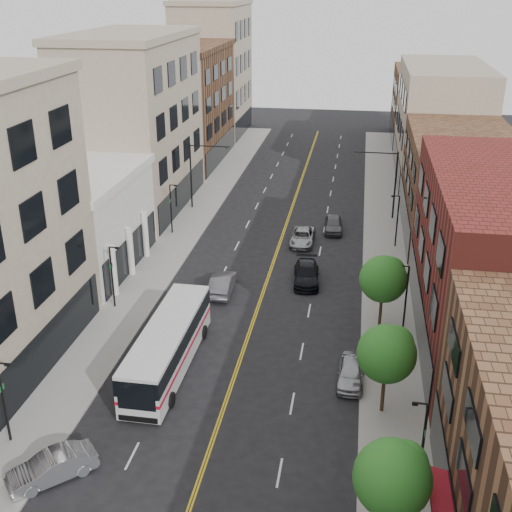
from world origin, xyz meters
The scene contains 28 objects.
sidewalk_left centered at (-10.00, 35.00, 0.07)m, with size 4.00×110.00×0.15m, color gray.
sidewalk_right centered at (10.00, 35.00, 0.07)m, with size 4.00×110.00×0.15m, color gray.
bldg_l_white centered at (-17.00, 31.00, 4.00)m, with size 10.00×14.00×8.00m, color silver.
bldg_l_far_a centered at (-17.00, 48.00, 9.00)m, with size 10.00×20.00×18.00m, color gray.
bldg_l_far_b centered at (-17.00, 68.00, 7.50)m, with size 10.00×20.00×15.00m, color brown.
bldg_l_far_c centered at (-17.00, 86.00, 10.00)m, with size 10.00×16.00×20.00m, color gray.
bldg_r_mid centered at (17.00, 24.00, 6.00)m, with size 10.00×22.00×12.00m, color #5C1E18.
bldg_r_far_a centered at (17.00, 45.00, 5.00)m, with size 10.00×20.00×10.00m, color brown.
bldg_r_far_b centered at (17.00, 66.00, 7.00)m, with size 10.00×22.00×14.00m, color gray.
bldg_r_far_c centered at (17.00, 86.00, 5.50)m, with size 10.00×18.00×11.00m, color brown.
tree_r_1 centered at (9.39, 4.07, 4.13)m, with size 3.40×3.40×5.59m.
tree_r_2 centered at (9.39, 14.07, 4.13)m, with size 3.40×3.40×5.59m.
tree_r_3 centered at (9.39, 24.07, 4.13)m, with size 3.40×3.40×5.59m.
lamp_l_1 centered at (-10.95, 8.00, 2.97)m, with size 0.81×0.55×5.05m.
lamp_l_2 centered at (-10.95, 24.00, 2.97)m, with size 0.81×0.55×5.05m.
lamp_l_3 centered at (-10.95, 40.00, 2.97)m, with size 0.81×0.55×5.05m.
lamp_r_1 centered at (10.95, 8.00, 2.97)m, with size 0.81×0.55×5.05m.
lamp_r_2 centered at (10.95, 24.00, 2.97)m, with size 0.81×0.55×5.05m.
lamp_r_3 centered at (10.95, 40.00, 2.97)m, with size 0.81×0.55×5.05m.
signal_mast_left centered at (-10.27, 48.00, 4.65)m, with size 4.49×0.18×7.20m.
signal_mast_right centered at (10.27, 48.00, 4.65)m, with size 4.49×0.18×7.20m.
city_bus centered at (-4.44, 16.59, 1.83)m, with size 3.03×12.29×3.15m.
car_angle_b centered at (-7.40, 5.71, 0.74)m, with size 1.57×4.50×1.48m, color #A4A5AB.
car_parked_far centered at (7.40, 16.84, 0.71)m, with size 1.67×4.14×1.41m, color #9D9EA4.
car_lane_behind centered at (-3.28, 28.00, 0.79)m, with size 1.67×4.79×1.58m, color #4A494E.
car_lane_a centered at (3.31, 31.06, 0.76)m, with size 2.12×5.21×1.51m, color black.
car_lane_b centered at (2.15, 39.62, 0.68)m, with size 2.25×4.89×1.36m, color #95989C.
car_lane_c centered at (4.93, 43.43, 0.75)m, with size 1.78×4.43×1.51m, color #4D4D52.
Camera 1 is at (7.00, -17.95, 23.56)m, focal length 45.00 mm.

